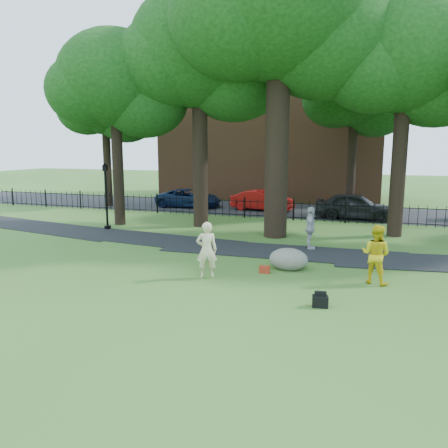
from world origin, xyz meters
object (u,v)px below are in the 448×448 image
(boulder, at_px, (289,258))
(lamppost, at_px, (106,197))
(man, at_px, (376,254))
(woman, at_px, (207,250))
(red_sedan, at_px, (262,201))
(big_tree, at_px, (283,15))

(boulder, xyz_separation_m, lamppost, (-10.51, 4.52, 1.31))
(man, bearing_deg, boulder, 6.56)
(woman, relative_size, man, 1.00)
(lamppost, distance_m, red_sedan, 11.18)
(woman, distance_m, boulder, 3.12)
(red_sedan, bearing_deg, man, -145.83)
(man, height_order, boulder, man)
(big_tree, xyz_separation_m, woman, (-0.83, -7.55, -9.19))
(boulder, distance_m, red_sedan, 14.51)
(woman, bearing_deg, boulder, -163.96)
(man, distance_m, lamppost, 14.45)
(man, relative_size, boulder, 1.37)
(big_tree, distance_m, woman, 11.93)
(woman, xyz_separation_m, boulder, (2.37, 1.95, -0.54))
(big_tree, distance_m, red_sedan, 12.84)
(big_tree, height_order, lamppost, big_tree)
(woman, bearing_deg, red_sedan, -106.03)
(big_tree, bearing_deg, boulder, -74.60)
(lamppost, relative_size, red_sedan, 0.82)
(boulder, height_order, red_sedan, red_sedan)
(red_sedan, bearing_deg, big_tree, -153.31)
(man, bearing_deg, lamppost, -0.14)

